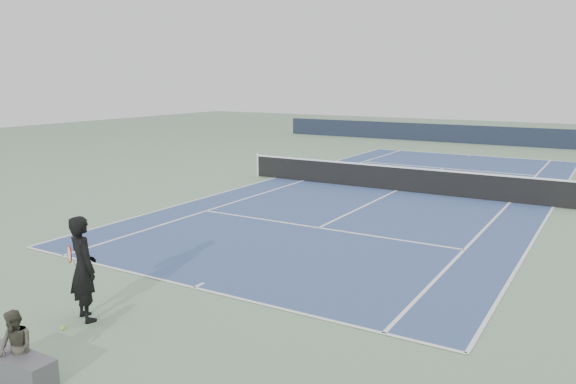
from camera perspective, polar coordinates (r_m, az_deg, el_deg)
The scene contains 7 objects.
ground at distance 21.89m, azimuth 10.97°, elevation 0.12°, with size 80.00×80.00×0.00m, color gray.
court_surface at distance 21.89m, azimuth 10.97°, elevation 0.13°, with size 10.97×23.77×0.01m, color #354C7E.
tennis_net at distance 21.80m, azimuth 11.02°, elevation 1.42°, with size 12.90×0.10×1.07m.
windscreen_far at distance 38.96m, azimuth 20.10°, elevation 5.40°, with size 30.00×0.25×1.20m, color black.
tennis_player at distance 10.55m, azimuth -20.08°, elevation -7.29°, with size 0.87×0.73×1.90m.
tennis_ball at distance 10.59m, azimuth -21.90°, elevation -12.67°, with size 0.07×0.07×0.07m, color #B6DB2C.
spectator_bench at distance 9.08m, azimuth -25.86°, elevation -14.86°, with size 1.31×0.56×1.09m.
Camera 1 is at (7.22, -20.23, 4.20)m, focal length 35.00 mm.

